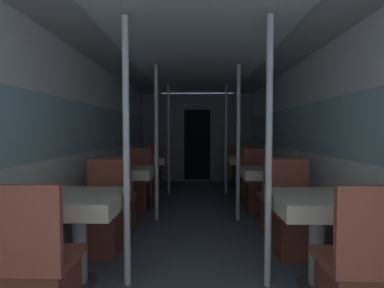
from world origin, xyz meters
TOP-DOWN VIEW (x-y plane):
  - wall_left at (-1.38, 2.82)m, footprint 0.05×8.45m
  - wall_right at (1.38, 2.82)m, footprint 0.05×8.45m
  - ceiling_panel at (0.00, 2.82)m, footprint 2.77×8.45m
  - bulkhead_far at (0.00, 5.97)m, footprint 2.71×0.09m
  - dining_table_left_0 at (-0.96, 0.93)m, footprint 0.69×0.69m
  - chair_left_near_0 at (-0.96, 0.34)m, footprint 0.41×0.41m
  - chair_left_far_0 at (-0.96, 1.52)m, footprint 0.41×0.41m
  - support_pole_left_0 at (-0.57, 0.93)m, footprint 0.05×0.05m
  - dining_table_left_1 at (-0.96, 2.70)m, footprint 0.69×0.69m
  - chair_left_near_1 at (-0.96, 2.11)m, footprint 0.41×0.41m
  - chair_left_far_1 at (-0.96, 3.29)m, footprint 0.41×0.41m
  - support_pole_left_1 at (-0.57, 2.70)m, footprint 0.05×0.05m
  - dining_table_left_2 at (-0.96, 4.48)m, footprint 0.69×0.69m
  - chair_left_near_2 at (-0.96, 3.89)m, footprint 0.41×0.41m
  - chair_left_far_2 at (-0.96, 5.07)m, footprint 0.41×0.41m
  - support_pole_left_2 at (-0.57, 4.48)m, footprint 0.05×0.05m
  - dining_table_right_0 at (0.96, 0.93)m, footprint 0.69×0.69m
  - chair_right_near_0 at (0.96, 0.34)m, footprint 0.41×0.41m
  - chair_right_far_0 at (0.96, 1.52)m, footprint 0.41×0.41m
  - support_pole_right_0 at (0.57, 0.93)m, footprint 0.05×0.05m
  - dining_table_right_1 at (0.96, 2.70)m, footprint 0.69×0.69m
  - chair_right_near_1 at (0.96, 2.11)m, footprint 0.41×0.41m
  - chair_right_far_1 at (0.96, 3.29)m, footprint 0.41×0.41m
  - support_pole_right_1 at (0.57, 2.70)m, footprint 0.05×0.05m
  - dining_table_right_2 at (0.96, 4.48)m, footprint 0.69×0.69m
  - chair_right_near_2 at (0.96, 3.89)m, footprint 0.41×0.41m
  - chair_right_far_2 at (0.96, 5.07)m, footprint 0.41×0.41m
  - support_pole_right_2 at (0.57, 4.48)m, footprint 0.05×0.05m

SIDE VIEW (x-z plane):
  - chair_left_near_0 at x=-0.96m, z-range -0.18..0.78m
  - chair_left_far_0 at x=-0.96m, z-range -0.18..0.78m
  - chair_left_near_1 at x=-0.96m, z-range -0.18..0.78m
  - chair_left_far_1 at x=-0.96m, z-range -0.18..0.78m
  - chair_left_near_2 at x=-0.96m, z-range -0.18..0.78m
  - chair_left_far_2 at x=-0.96m, z-range -0.18..0.78m
  - chair_right_near_0 at x=0.96m, z-range -0.18..0.78m
  - chair_right_far_0 at x=0.96m, z-range -0.18..0.78m
  - chair_right_near_1 at x=0.96m, z-range -0.18..0.78m
  - chair_right_far_1 at x=0.96m, z-range -0.18..0.78m
  - chair_right_near_2 at x=0.96m, z-range -0.18..0.78m
  - chair_right_far_2 at x=0.96m, z-range -0.18..0.78m
  - dining_table_left_0 at x=-0.96m, z-range 0.26..1.00m
  - dining_table_left_1 at x=-0.96m, z-range 0.26..1.00m
  - dining_table_left_2 at x=-0.96m, z-range 0.26..1.00m
  - dining_table_right_0 at x=0.96m, z-range 0.26..1.00m
  - dining_table_right_1 at x=0.96m, z-range 0.26..1.00m
  - dining_table_right_2 at x=0.96m, z-range 0.26..1.00m
  - bulkhead_far at x=0.00m, z-range 0.00..2.16m
  - support_pole_left_0 at x=-0.57m, z-range 0.00..2.16m
  - support_pole_left_1 at x=-0.57m, z-range 0.00..2.16m
  - support_pole_left_2 at x=-0.57m, z-range 0.00..2.16m
  - support_pole_right_0 at x=0.57m, z-range 0.00..2.16m
  - support_pole_right_1 at x=0.57m, z-range 0.00..2.16m
  - support_pole_right_2 at x=0.57m, z-range 0.00..2.16m
  - wall_left at x=-1.38m, z-range 0.03..2.19m
  - wall_right at x=1.38m, z-range 0.03..2.19m
  - ceiling_panel at x=0.00m, z-range 2.17..2.24m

